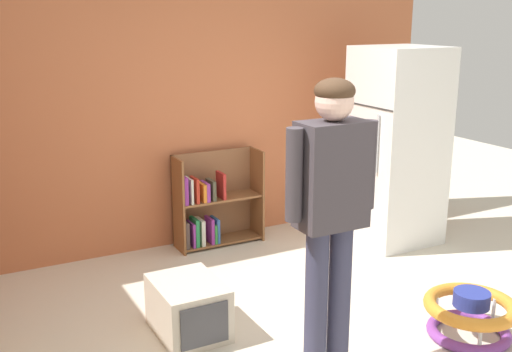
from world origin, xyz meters
The scene contains 6 objects.
back_wall centered at (0.00, 2.33, 1.35)m, with size 5.20×0.06×2.70m, color #C06941.
refrigerator centered at (1.76, 1.46, 0.89)m, with size 0.73×0.68×1.78m.
bookshelf centered at (0.22, 2.14, 0.37)m, with size 0.80×0.28×0.85m.
standing_person centered at (-0.05, -0.10, 1.05)m, with size 0.57×0.22×1.73m.
baby_walker centered at (1.02, -0.19, 0.16)m, with size 0.60×0.60×0.32m.
pet_carrier centered at (-0.58, 0.72, 0.18)m, with size 0.42×0.55×0.36m.
Camera 1 is at (-1.90, -2.73, 2.06)m, focal length 42.95 mm.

